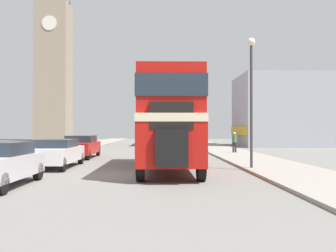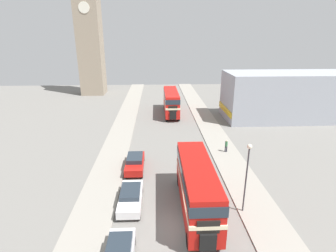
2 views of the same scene
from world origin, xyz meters
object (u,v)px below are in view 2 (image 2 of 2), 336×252
(car_parked_far, at_px, (135,162))
(bus_distant, at_px, (171,100))
(street_lamp, at_px, (247,169))
(church_tower, at_px, (87,11))
(double_decker_bus, at_px, (197,184))
(car_parked_mid, at_px, (131,197))
(pedestrian_walking, at_px, (226,145))

(car_parked_far, bearing_deg, bus_distant, 76.27)
(street_lamp, relative_size, church_tower, 0.16)
(double_decker_bus, relative_size, street_lamp, 1.68)
(double_decker_bus, xyz_separation_m, car_parked_mid, (-5.40, 1.04, -1.73))
(double_decker_bus, height_order, car_parked_far, double_decker_bus)
(car_parked_far, bearing_deg, double_decker_bus, -53.10)
(double_decker_bus, relative_size, bus_distant, 0.92)
(bus_distant, distance_m, church_tower, 30.21)
(double_decker_bus, height_order, street_lamp, street_lamp)
(car_parked_mid, bearing_deg, car_parked_far, 90.84)
(bus_distant, relative_size, car_parked_far, 2.30)
(double_decker_bus, xyz_separation_m, car_parked_far, (-5.50, 7.32, -1.70))
(bus_distant, xyz_separation_m, car_parked_mid, (-4.95, -26.94, -1.77))
(bus_distant, relative_size, pedestrian_walking, 6.90)
(pedestrian_walking, distance_m, street_lamp, 11.78)
(car_parked_far, bearing_deg, church_tower, 108.04)
(double_decker_bus, xyz_separation_m, church_tower, (-18.20, 46.34, 16.17))
(bus_distant, xyz_separation_m, church_tower, (-17.75, 18.36, 16.14))
(bus_distant, bearing_deg, street_lamp, -81.57)
(church_tower, bearing_deg, car_parked_far, -71.96)
(church_tower, bearing_deg, bus_distant, -45.97)
(bus_distant, bearing_deg, pedestrian_walking, -71.43)
(car_parked_mid, distance_m, street_lamp, 9.82)
(car_parked_mid, height_order, pedestrian_walking, pedestrian_walking)
(double_decker_bus, xyz_separation_m, pedestrian_walking, (5.28, 10.91, -1.46))
(bus_distant, distance_m, street_lamp, 28.71)
(car_parked_mid, relative_size, church_tower, 0.13)
(car_parked_mid, relative_size, street_lamp, 0.80)
(double_decker_bus, height_order, car_parked_mid, double_decker_bus)
(pedestrian_walking, relative_size, street_lamp, 0.26)
(double_decker_bus, bearing_deg, pedestrian_walking, 64.16)
(car_parked_mid, bearing_deg, double_decker_bus, -10.89)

